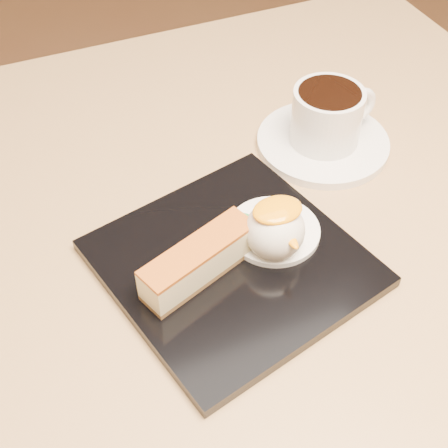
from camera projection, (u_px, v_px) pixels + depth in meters
name	position (u px, v px, depth m)	size (l,w,h in m)	color
table	(263.00, 311.00, 0.74)	(0.80, 0.80, 0.72)	black
dessert_plate	(232.00, 263.00, 0.59)	(0.22, 0.22, 0.01)	black
cheesecake	(199.00, 261.00, 0.56)	(0.12, 0.07, 0.04)	brown
cream_smear	(273.00, 231.00, 0.60)	(0.09, 0.09, 0.01)	white
ice_cream_scoop	(275.00, 230.00, 0.57)	(0.06, 0.06, 0.06)	white
mango_sauce	(277.00, 210.00, 0.55)	(0.05, 0.04, 0.01)	#FF9708
mint_sprig	(236.00, 220.00, 0.61)	(0.03, 0.02, 0.00)	#2E8E40
saucer	(323.00, 143.00, 0.71)	(0.15, 0.15, 0.01)	white
coffee_cup	(328.00, 115.00, 0.68)	(0.10, 0.08, 0.06)	white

